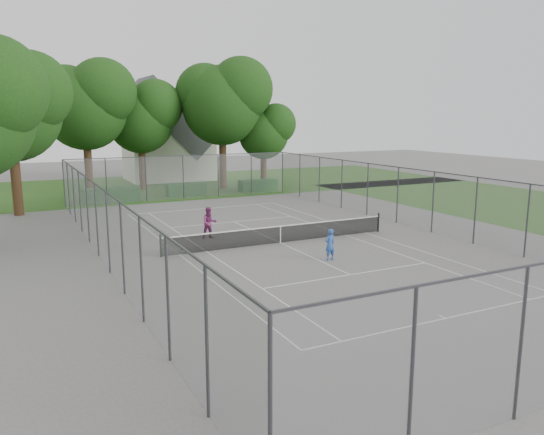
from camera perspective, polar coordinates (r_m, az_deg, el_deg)
name	(u,v)px	position (r m, az deg, el deg)	size (l,w,h in m)	color
ground	(280,243)	(27.98, 0.91, -2.76)	(120.00, 120.00, 0.00)	#615E5C
grass_far	(156,186)	(52.10, -12.37, 3.32)	(60.00, 20.00, 0.00)	#244B15
court_markings	(280,243)	(27.98, 0.91, -2.75)	(11.03, 23.83, 0.01)	silver
tennis_net	(280,234)	(27.87, 0.92, -1.74)	(12.87, 0.10, 1.10)	black
perimeter_fence	(281,209)	(27.61, 0.93, 0.89)	(18.08, 34.08, 3.52)	#38383D
tree_far_left	(86,102)	(47.28, -19.41, 11.66)	(7.86, 7.17, 11.29)	#342013
tree_far_midleft	(141,114)	(49.60, -13.90, 10.73)	(6.85, 6.25, 9.85)	#342013
tree_far_midright	(223,99)	(49.15, -5.27, 12.61)	(8.25, 7.53, 11.85)	#342013
tree_far_right	(264,130)	(50.28, -0.83, 9.41)	(5.42, 4.95, 7.79)	#342013
tree_side_back	(11,104)	(39.14, -26.28, 10.93)	(7.48, 6.83, 10.76)	#342013
hedge_left	(110,195)	(43.21, -17.03, 2.34)	(4.44, 1.33, 1.11)	#144016
hedge_mid	(186,190)	(45.20, -9.18, 2.99)	(3.33, 0.95, 1.05)	#144016
hedge_right	(258,185)	(47.59, -1.54, 3.49)	(3.36, 1.23, 1.01)	#144016
house	(168,139)	(57.15, -11.13, 8.27)	(8.45, 6.55, 10.52)	silver
girl_player	(330,244)	(24.68, 6.25, -2.90)	(0.54, 0.36, 1.48)	#2D56AA
woman_player	(209,223)	(29.04, -6.75, -0.58)	(0.84, 0.66, 1.74)	#78285E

